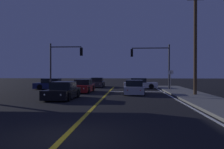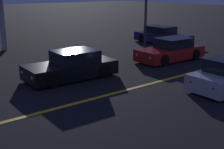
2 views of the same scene
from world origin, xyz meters
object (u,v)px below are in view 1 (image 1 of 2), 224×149
Objects in this scene: car_mid_block_black at (62,91)px; utility_pole_right at (195,37)px; street_sign_corner at (171,77)px; car_following_oncoming_charcoal at (97,83)px; car_distant_tail_red at (83,87)px; car_parked_curb_silver at (134,88)px; car_side_waiting_navy at (53,84)px; car_far_approaching_white at (140,84)px; traffic_signal_near_right at (154,59)px; traffic_signal_far_left at (63,59)px.

utility_pole_right is at bearing -162.41° from car_mid_block_black.
car_mid_block_black is 11.93m from street_sign_corner.
car_distant_tail_red is (-0.35, -9.10, -0.00)m from car_following_oncoming_charcoal.
car_parked_curb_silver is 0.46× the size of utility_pole_right.
car_mid_block_black is 1.93× the size of street_sign_corner.
car_side_waiting_navy is 17.59m from utility_pole_right.
car_mid_block_black is (-6.59, -12.99, 0.00)m from car_far_approaching_white.
car_far_approaching_white is 10.94m from car_side_waiting_navy.
traffic_signal_near_right is (12.25, -0.96, 3.00)m from car_side_waiting_navy.
traffic_signal_near_right is 10.51m from traffic_signal_far_left.
car_parked_curb_silver is 0.84× the size of traffic_signal_far_left.
car_far_approaching_white is at bearing 26.63° from traffic_signal_far_left.
car_parked_curb_silver and car_distant_tail_red have the same top height.
car_following_oncoming_charcoal is 1.10× the size of car_far_approaching_white.
car_parked_curb_silver is 4.66m from street_sign_corner.
traffic_signal_near_right is 0.54× the size of utility_pole_right.
car_following_oncoming_charcoal is 1.06× the size of car_mid_block_black.
utility_pole_right reaches higher than car_distant_tail_red.
street_sign_corner is at bearing -6.76° from traffic_signal_far_left.
utility_pole_right is 4.22× the size of street_sign_corner.
car_following_oncoming_charcoal is at bearing -90.48° from car_distant_tail_red.
traffic_signal_far_left is (-8.90, -4.46, 2.99)m from car_far_approaching_white.
car_distant_tail_red is at bearing -90.91° from car_mid_block_black.
utility_pole_right reaches higher than car_mid_block_black.
car_mid_block_black is 11.65m from car_side_waiting_navy.
traffic_signal_far_left is (-7.99, 3.86, 2.99)m from car_parked_curb_silver.
street_sign_corner is at bearing 24.73° from car_far_approaching_white.
car_side_waiting_navy is at bearing -4.46° from traffic_signal_near_right.
street_sign_corner is at bearing -140.94° from car_mid_block_black.
car_side_waiting_navy is 14.20m from street_sign_corner.
car_following_oncoming_charcoal is at bearing -117.55° from car_far_approaching_white.
car_following_oncoming_charcoal is 12.22m from car_parked_curb_silver.
street_sign_corner is at bearing 34.83° from car_parked_curb_silver.
utility_pole_right is at bearing 21.65° from car_far_approaching_white.
car_following_oncoming_charcoal is 6.93m from car_side_waiting_navy.
car_following_oncoming_charcoal is at bearing 67.55° from traffic_signal_far_left.
street_sign_corner reaches higher than car_following_oncoming_charcoal.
car_far_approaching_white is 0.92× the size of car_side_waiting_navy.
traffic_signal_far_left is at bearing -65.11° from car_far_approaching_white.
car_mid_block_black is at bearing -143.13° from street_sign_corner.
car_following_oncoming_charcoal is 9.93m from traffic_signal_near_right.
street_sign_corner reaches higher than car_parked_curb_silver.
car_mid_block_black is 0.95× the size of car_side_waiting_navy.
street_sign_corner is at bearing 108.74° from utility_pole_right.
car_mid_block_black is (-0.71, -15.84, -0.00)m from car_following_oncoming_charcoal.
car_far_approaching_white is at bearing 152.64° from car_following_oncoming_charcoal.
utility_pole_right reaches higher than street_sign_corner.
traffic_signal_far_left is 0.55× the size of utility_pole_right.
car_mid_block_black is 0.84× the size of traffic_signal_near_right.
car_following_oncoming_charcoal and car_parked_curb_silver have the same top height.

